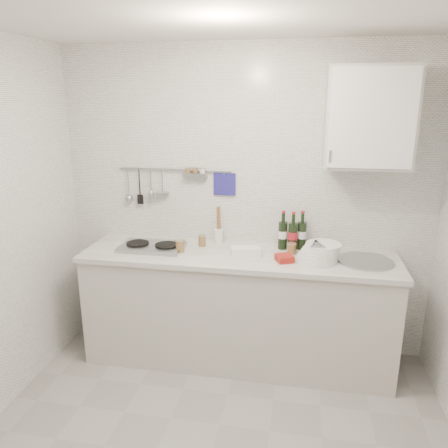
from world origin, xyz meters
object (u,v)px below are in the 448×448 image
Objects in this scene: wine_bottles at (293,231)px; plate_stack_sink at (320,253)px; plate_stack_hob at (153,245)px; utensil_crock at (219,234)px; wall_cabinet at (369,118)px.

plate_stack_sink is at bearing -46.25° from wine_bottles.
utensil_crock is (0.50, 0.21, 0.06)m from plate_stack_hob.
utensil_crock is (-0.82, 0.28, 0.01)m from plate_stack_sink.
wine_bottles is (-0.50, 0.07, -0.87)m from wall_cabinet.
utensil_crock is (-0.61, 0.06, -0.08)m from wine_bottles.
utensil_crock reaches higher than plate_stack_sink.
plate_stack_hob is 1.13m from wine_bottles.
plate_stack_hob is 1.32m from plate_stack_sink.
wall_cabinet reaches higher than utensil_crock.
wall_cabinet is 2.21× the size of utensil_crock.
plate_stack_hob is at bearing -172.41° from wine_bottles.
wall_cabinet is at bearing 27.44° from plate_stack_sink.
wall_cabinet is 1.90m from plate_stack_hob.
wall_cabinet is at bearing 2.80° from plate_stack_hob.
utensil_crock reaches higher than wine_bottles.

